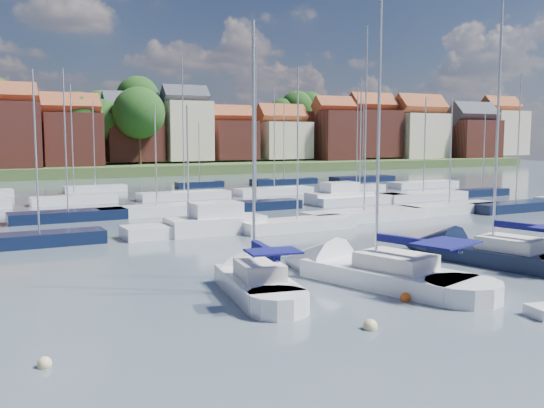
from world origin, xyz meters
TOP-DOWN VIEW (x-y plane):
  - ground at (0.00, 40.00)m, footprint 260.00×260.00m
  - sailboat_left at (-10.12, 4.25)m, footprint 4.00×9.56m
  - sailboat_centre at (-4.57, 3.83)m, footprint 6.67×12.84m
  - sailboat_navy at (3.97, 4.38)m, footprint 5.77×12.19m
  - buoy_a at (-19.60, -1.09)m, footprint 0.44×0.44m
  - buoy_b at (-8.78, -2.74)m, footprint 0.54×0.54m
  - buoy_c at (-5.12, -0.35)m, footprint 0.47×0.47m
  - buoy_e at (3.88, 7.59)m, footprint 0.50×0.50m
  - marina_field at (1.91, 35.15)m, footprint 79.62×41.41m
  - far_shore_town at (2.23, 132.67)m, footprint 212.46×90.00m

SIDE VIEW (x-z plane):
  - ground at x=0.00m, z-range 0.00..0.00m
  - buoy_a at x=-19.60m, z-range -0.22..0.22m
  - buoy_b at x=-8.78m, z-range -0.27..0.27m
  - buoy_c at x=-5.12m, z-range -0.23..0.23m
  - buoy_e at x=3.88m, z-range -0.25..0.25m
  - sailboat_centre at x=-4.57m, z-range -8.07..8.76m
  - sailboat_navy at x=3.97m, z-range -7.81..8.52m
  - sailboat_left at x=-10.12m, z-range -6.00..6.73m
  - marina_field at x=1.91m, z-range -7.53..8.40m
  - far_shore_town at x=2.23m, z-range -6.53..15.74m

